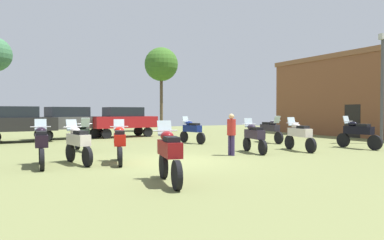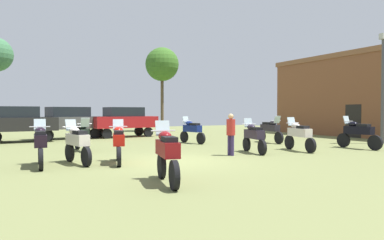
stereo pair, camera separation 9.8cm
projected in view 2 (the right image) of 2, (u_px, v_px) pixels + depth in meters
ground_plane at (175, 162)px, 12.38m from camera, size 44.00×52.00×0.02m
motorcycle_1 at (254, 136)px, 14.88m from camera, size 0.73×2.08×1.44m
motorcycle_2 at (192, 130)px, 19.36m from camera, size 0.69×2.06×1.45m
motorcycle_3 at (270, 130)px, 19.57m from camera, size 0.62×2.21×1.49m
motorcycle_4 at (299, 134)px, 15.60m from camera, size 0.71×2.21×1.47m
motorcycle_5 at (358, 133)px, 16.54m from camera, size 0.62×2.30×1.51m
motorcycle_6 at (119, 142)px, 11.91m from camera, size 0.78×2.10×1.46m
motorcycle_7 at (82, 135)px, 15.59m from camera, size 0.62×2.10×1.46m
motorcycle_8 at (167, 153)px, 8.56m from camera, size 0.72×2.11×1.50m
motorcycle_9 at (77, 142)px, 11.76m from camera, size 0.69×2.09×1.46m
motorcycle_10 at (40, 143)px, 11.14m from camera, size 0.62×2.19×1.49m
car_1 at (68, 120)px, 22.46m from camera, size 4.57×2.60×2.00m
car_3 at (124, 120)px, 23.96m from camera, size 4.47×2.27×2.00m
car_5 at (15, 121)px, 19.86m from camera, size 4.40×2.05×2.00m
person_1 at (231, 131)px, 13.96m from camera, size 0.39×0.39×1.64m
tree_3 at (162, 65)px, 30.81m from camera, size 2.89×2.89×7.23m
lamp_post at (383, 82)px, 18.93m from camera, size 0.44×0.24×5.83m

